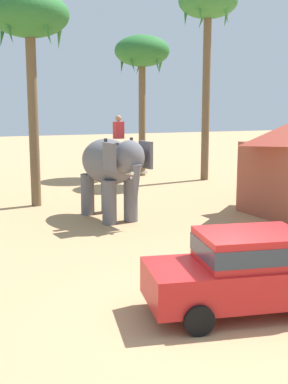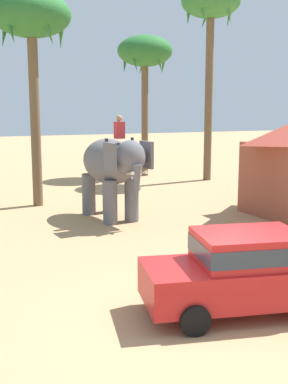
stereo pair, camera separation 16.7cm
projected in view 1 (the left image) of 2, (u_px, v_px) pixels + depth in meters
The scene contains 6 objects.
ground_plane at pixel (216, 318), 10.11m from camera, with size 120.00×120.00×0.00m, color tan.
car_sedan_foreground at pixel (247, 269), 10.27m from camera, with size 4.34×2.42×1.70m.
elephant_with_mahout at pixel (111, 166), 18.45m from camera, with size 2.11×3.99×3.88m.
palm_tree_near_hut at pixel (208, 10), 26.90m from camera, with size 3.20×3.20×10.62m.
palm_tree_left_of_road at pixel (142, 55), 28.98m from camera, with size 3.20×3.20×8.20m.
palm_tree_leaning_seaward at pixel (30, 22), 19.96m from camera, with size 3.20×3.20×8.69m.
Camera 1 is at (-4.92, -8.27, 4.28)m, focal length 46.73 mm.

